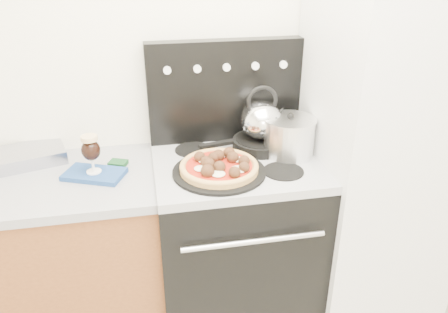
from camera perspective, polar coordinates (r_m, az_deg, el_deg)
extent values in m
cube|color=white|center=(2.20, -2.27, 10.84)|extent=(3.50, 0.01, 2.50)
cube|color=brown|center=(2.37, -26.54, -13.17)|extent=(1.45, 0.60, 0.86)
cube|color=black|center=(2.28, 1.44, -11.39)|extent=(0.76, 0.65, 0.88)
cube|color=#ADADB2|center=(2.03, 1.59, -1.02)|extent=(0.76, 0.65, 0.04)
cube|color=black|center=(2.18, 0.09, 8.56)|extent=(0.76, 0.08, 0.50)
cube|color=silver|center=(2.24, 19.52, 1.46)|extent=(0.64, 0.68, 1.90)
cube|color=#B5B7CA|center=(2.24, -24.06, 0.12)|extent=(0.36, 0.31, 0.06)
cube|color=navy|center=(2.01, -16.57, -2.23)|extent=(0.29, 0.24, 0.02)
cylinder|color=black|center=(1.91, -0.64, -1.98)|extent=(0.52, 0.52, 0.01)
cylinder|color=black|center=(2.15, 4.78, 1.72)|extent=(0.32, 0.32, 0.05)
cylinder|color=silver|center=(2.07, 8.50, 2.47)|extent=(0.30, 0.30, 0.17)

